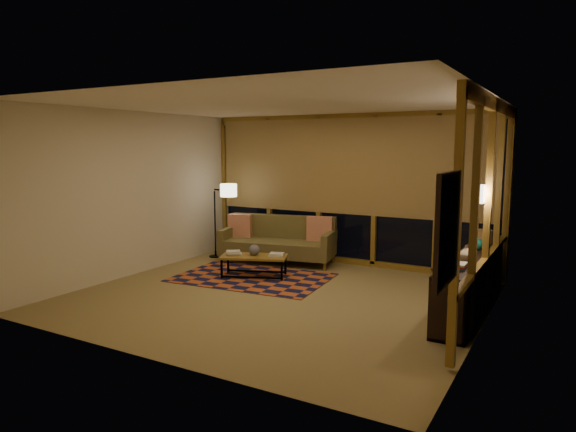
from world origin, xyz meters
The scene contains 21 objects.
floor centered at (0.00, 0.00, 0.00)m, with size 5.50×5.00×0.01m, color #9A8146.
ceiling centered at (0.00, 0.00, 2.70)m, with size 5.50×5.00×0.01m, color white.
walls centered at (0.00, 0.00, 1.35)m, with size 5.51×5.01×2.70m.
window_wall_back centered at (0.00, 2.43, 1.35)m, with size 5.30×0.16×2.60m, color olive, non-canonical shape.
window_wall_right centered at (2.68, 0.60, 1.35)m, with size 0.16×3.70×2.60m, color olive, non-canonical shape.
wall_art centered at (2.71, -1.85, 1.45)m, with size 0.06×0.74×0.94m, color red, non-canonical shape.
wall_sconce centered at (2.62, 0.45, 1.55)m, with size 0.12×0.18×0.22m, color #EFE6C8, non-canonical shape.
sofa centered at (-1.09, 1.85, 0.42)m, with size 2.04×0.82×0.83m, color brown, non-canonical shape.
pillow_left centered at (-1.90, 1.81, 0.64)m, with size 0.44×0.15×0.44m, color #B22100, non-canonical shape.
pillow_right centered at (-0.40, 2.19, 0.65)m, with size 0.47×0.16×0.47m, color #B22100, non-canonical shape.
area_rug centered at (-0.89, 0.70, 0.01)m, with size 2.42×1.61×0.01m, color #AC4C20.
coffee_table centered at (-0.90, 0.77, 0.18)m, with size 1.07×0.49×0.36m, color olive, non-canonical shape.
book_stack_a centered at (-1.22, 0.65, 0.39)m, with size 0.23×0.18×0.07m, color silver, non-canonical shape.
book_stack_b centered at (-0.56, 0.94, 0.38)m, with size 0.26×0.21×0.05m, color silver, non-canonical shape.
ceramic_pot centered at (-0.91, 0.80, 0.45)m, with size 0.18×0.18×0.18m, color #25242A.
floor_lamp centered at (-2.41, 1.71, 0.72)m, with size 0.48×0.31×1.44m, color black, non-canonical shape.
bookshelf centered at (2.49, 0.80, 0.36)m, with size 0.40×2.88×0.72m, color black, non-canonical shape.
basket centered at (2.47, 1.78, 0.81)m, with size 0.25×0.25×0.19m, color olive.
teal_bowl centered at (2.49, 1.17, 0.80)m, with size 0.16×0.16×0.16m, color #197F6A.
vase centered at (2.49, 0.34, 0.82)m, with size 0.20×0.20×0.20m, color #C1A98D.
shelf_book_stack centered at (2.49, -0.11, 0.76)m, with size 0.16×0.23×0.07m, color silver, non-canonical shape.
Camera 1 is at (3.62, -6.09, 2.12)m, focal length 32.00 mm.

